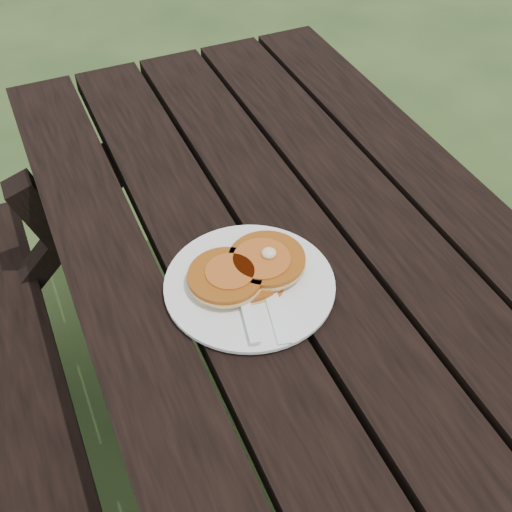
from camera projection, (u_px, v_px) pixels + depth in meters
name	position (u px, v px, depth m)	size (l,w,h in m)	color
picnic_table	(339.00, 457.00, 1.20)	(1.36, 1.80, 0.75)	black
plate	(250.00, 285.00, 0.99)	(0.26, 0.26, 0.01)	white
pancake_stack	(248.00, 269.00, 0.98)	(0.19, 0.12, 0.04)	#AA5413
knife	(272.00, 297.00, 0.96)	(0.02, 0.18, 0.01)	white
fork	(248.00, 314.00, 0.93)	(0.03, 0.16, 0.01)	white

